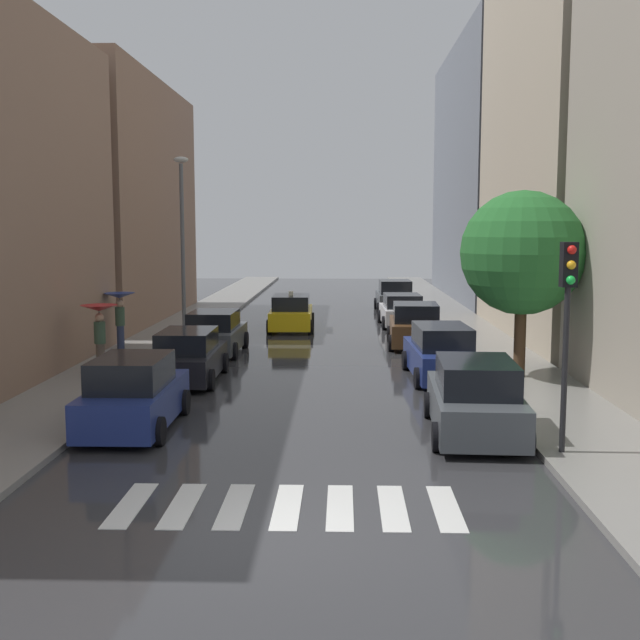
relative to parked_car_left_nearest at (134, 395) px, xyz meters
The scene contains 21 objects.
ground_plane 18.06m from the parked_car_left_nearest, 77.28° to the left, with size 28.00×72.00×0.04m, color #333336.
sidewalk_left 17.79m from the parked_car_left_nearest, 98.18° to the left, with size 3.00×72.00×0.15m, color gray.
sidewalk_right 20.49m from the parked_car_left_nearest, 59.24° to the left, with size 3.00×72.00×0.15m, color gray.
crosswalk_stripes 6.43m from the parked_car_left_nearest, 51.52° to the right, with size 5.85×2.20×0.01m.
building_left_mid 23.09m from the parked_car_left_nearest, 108.20° to the left, with size 6.00×15.96×11.88m, color #8C6B56.
building_right_mid 23.88m from the parked_car_left_nearest, 46.74° to the left, with size 6.00×14.76×20.92m, color #B2A38C.
building_right_far 37.93m from the parked_car_left_nearest, 66.28° to the left, with size 6.00×20.42×16.34m, color slate.
parked_car_left_nearest is the anchor object (origin of this frame).
parked_car_left_second 5.74m from the parked_car_left_nearest, 88.50° to the left, with size 2.02×4.35×1.61m.
parked_car_left_third 10.99m from the parked_car_left_nearest, 89.49° to the left, with size 2.15×4.22×1.62m.
parked_car_right_nearest 7.94m from the parked_car_left_nearest, ahead, with size 2.28×4.60×1.76m.
parked_car_right_second 10.18m from the parked_car_left_nearest, 38.44° to the left, with size 2.16×4.72×1.72m.
parked_car_right_third 15.16m from the parked_car_left_nearest, 59.11° to the left, with size 2.28×4.12×1.74m.
parked_car_right_fourth 20.83m from the parked_car_left_nearest, 68.21° to the left, with size 2.20×4.17×1.56m.
parked_car_right_fifth 26.95m from the parked_car_left_nearest, 73.16° to the left, with size 2.19×4.19×1.78m.
taxi_midroad 18.06m from the parked_car_left_nearest, 81.99° to the left, with size 2.14×4.41×1.81m.
pedestrian_near_tree 11.70m from the parked_car_left_nearest, 107.47° to the left, with size 1.16×1.16×2.13m.
pedestrian_by_kerb 7.28m from the parked_car_left_nearest, 113.36° to the left, with size 1.17×1.17×2.12m.
street_tree_right 12.41m from the parked_car_left_nearest, 30.45° to the left, with size 3.78×3.78×5.70m.
traffic_light_right_corner 9.96m from the parked_car_left_nearest, 12.52° to the right, with size 0.30×0.42×4.30m.
lamp_post_left 14.15m from the parked_car_left_nearest, 96.63° to the left, with size 0.60×0.28×7.37m.
Camera 1 is at (0.94, -11.39, 4.76)m, focal length 43.75 mm.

